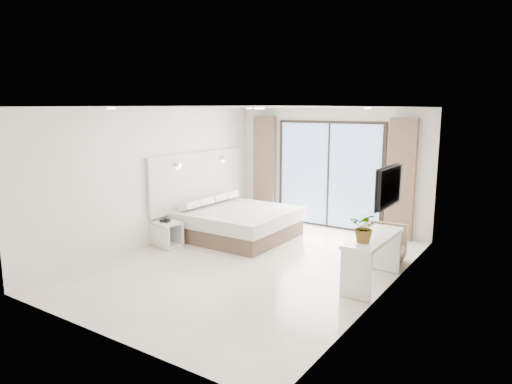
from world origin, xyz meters
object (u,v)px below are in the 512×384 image
console_desk (373,249)px  nightstand (167,234)px  bed (237,222)px  armchair (383,242)px

console_desk → nightstand: bearing=-175.8°
bed → armchair: 3.08m
nightstand → console_desk: console_desk is taller
nightstand → console_desk: 4.08m
bed → nightstand: (-0.79, -1.28, -0.07)m
bed → console_desk: bearing=-16.7°
console_desk → armchair: 1.13m
nightstand → bed: bearing=68.1°
console_desk → armchair: bearing=99.8°
console_desk → armchair: size_ratio=2.04×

